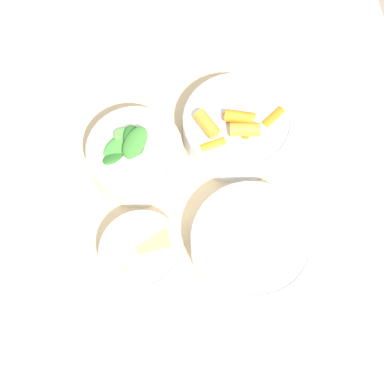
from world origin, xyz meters
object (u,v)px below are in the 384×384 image
Objects in this scene: bowl_beans_hotdog at (252,243)px; bowl_cookies at (141,252)px; bowl_greens at (135,155)px; bowl_carrots at (238,126)px.

bowl_beans_hotdog is 1.48× the size of bowl_cookies.
bowl_greens is at bearing 177.79° from bowl_cookies.
bowl_beans_hotdog is at bearing 44.24° from bowl_greens.
bowl_carrots is 1.45× the size of bowl_cookies.
bowl_cookies is at bearing -92.77° from bowl_beans_hotdog.
bowl_carrots is at bearing 176.94° from bowl_beans_hotdog.
bowl_greens reaches higher than bowl_beans_hotdog.
bowl_beans_hotdog is (0.21, -0.01, -0.00)m from bowl_carrots.
bowl_carrots is 0.27m from bowl_cookies.
bowl_greens reaches higher than bowl_carrots.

